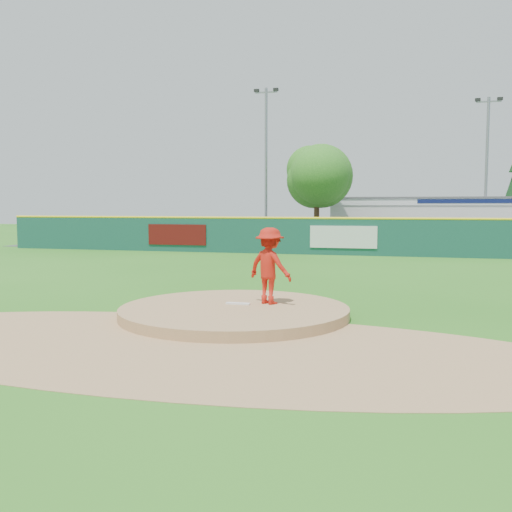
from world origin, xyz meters
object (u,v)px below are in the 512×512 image
(van, at_px, (345,236))
(light_pole_left, at_px, (266,159))
(pitcher, at_px, (270,266))
(light_pole_right, at_px, (487,164))
(deciduous_tree, at_px, (317,178))
(playground_slide, at_px, (127,232))
(pool_building_grp, at_px, (437,219))

(van, distance_m, light_pole_left, 8.47)
(pitcher, distance_m, light_pole_right, 29.89)
(deciduous_tree, bearing_deg, playground_slide, -176.82)
(van, bearing_deg, playground_slide, 90.30)
(pitcher, height_order, deciduous_tree, deciduous_tree)
(pitcher, xyz_separation_m, van, (-0.74, 23.70, -0.49))
(van, distance_m, light_pole_right, 11.25)
(pool_building_grp, xyz_separation_m, deciduous_tree, (-8.00, -6.99, 2.89))
(pool_building_grp, height_order, playground_slide, pool_building_grp)
(van, height_order, deciduous_tree, deciduous_tree)
(pool_building_grp, bearing_deg, van, -128.05)
(pitcher, relative_size, light_pole_left, 0.17)
(playground_slide, relative_size, deciduous_tree, 0.40)
(light_pole_right, bearing_deg, pitcher, -106.25)
(deciduous_tree, distance_m, light_pole_left, 4.72)
(pitcher, distance_m, playground_slide, 28.75)
(pitcher, relative_size, playground_slide, 0.64)
(deciduous_tree, relative_size, light_pole_left, 0.67)
(playground_slide, distance_m, deciduous_tree, 14.17)
(light_pole_left, bearing_deg, pitcher, -75.70)
(van, xyz_separation_m, pool_building_grp, (6.01, 7.68, 0.96))
(pitcher, distance_m, pool_building_grp, 31.83)
(pool_building_grp, bearing_deg, deciduous_tree, -138.84)
(playground_slide, relative_size, light_pole_left, 0.27)
(light_pole_left, bearing_deg, light_pole_right, 7.59)
(van, bearing_deg, deciduous_tree, 71.03)
(pool_building_grp, distance_m, playground_slide, 23.01)
(playground_slide, xyz_separation_m, light_pole_right, (24.65, 4.76, 4.72))
(pool_building_grp, distance_m, light_pole_right, 5.75)
(pitcher, relative_size, pool_building_grp, 0.12)
(playground_slide, bearing_deg, light_pole_right, 10.93)
(pitcher, distance_m, deciduous_tree, 24.77)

